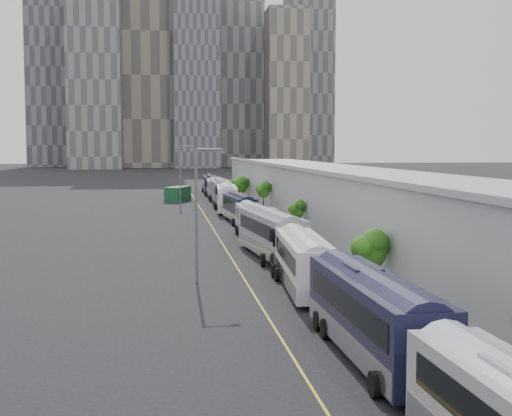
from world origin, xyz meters
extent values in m
cube|color=gray|center=(9.00, 55.00, 0.06)|extent=(10.00, 170.00, 0.12)
cube|color=gold|center=(-1.50, 55.00, 0.01)|extent=(0.12, 160.00, 0.02)
cube|color=gray|center=(13.00, 55.00, 3.40)|extent=(12.00, 160.00, 6.80)
cube|color=gray|center=(13.00, 55.00, 5.85)|extent=(12.45, 160.40, 2.57)
cube|color=gray|center=(7.10, 55.00, 7.00)|extent=(0.30, 160.00, 0.40)
cube|color=slate|center=(-35.00, 300.00, 47.50)|extent=(22.00, 22.00, 95.00)
cube|color=gray|center=(-12.00, 320.00, 60.00)|extent=(26.00, 24.00, 120.00)
cube|color=slate|center=(8.00, 310.00, 40.00)|extent=(20.00, 20.00, 80.00)
cube|color=slate|center=(28.00, 330.00, 52.50)|extent=(24.00, 24.00, 105.00)
cube|color=gray|center=(48.00, 305.00, 35.00)|extent=(18.00, 18.00, 70.00)
cube|color=slate|center=(-55.00, 340.00, 55.00)|extent=(28.00, 26.00, 110.00)
cube|color=slate|center=(65.00, 340.00, 45.00)|extent=(22.00, 22.00, 90.00)
cube|color=#171834|center=(1.92, 19.07, 1.96)|extent=(2.84, 13.30, 3.21)
cube|color=black|center=(1.92, 18.86, 2.54)|extent=(2.88, 11.71, 1.09)
cube|color=silver|center=(1.92, 19.07, 0.94)|extent=(2.88, 13.03, 1.03)
cube|color=#171834|center=(1.92, 20.60, 3.72)|extent=(1.36, 2.26, 0.31)
cube|color=white|center=(1.90, 34.23, 1.86)|extent=(3.28, 12.68, 3.04)
cube|color=black|center=(1.90, 34.03, 2.40)|extent=(3.24, 11.18, 1.03)
cube|color=silver|center=(1.90, 34.23, 0.88)|extent=(3.30, 12.43, 0.97)
cube|color=white|center=(1.90, 35.67, 3.52)|extent=(1.38, 2.20, 0.29)
cube|color=gray|center=(1.89, 48.49, 2.03)|extent=(4.02, 13.88, 3.31)
cube|color=black|center=(1.89, 48.28, 2.62)|extent=(3.93, 12.25, 1.13)
cube|color=silver|center=(1.89, 48.49, 0.96)|extent=(4.04, 13.61, 1.06)
cube|color=gray|center=(1.89, 50.07, 3.84)|extent=(1.58, 2.43, 0.32)
cube|color=#B1B3BC|center=(1.86, 60.15, 1.77)|extent=(2.44, 11.97, 2.90)
cube|color=black|center=(1.86, 59.96, 2.29)|extent=(2.49, 10.54, 0.99)
cube|color=silver|center=(1.86, 60.15, 0.84)|extent=(2.48, 11.73, 0.93)
cube|color=#B1B3BC|center=(1.86, 61.53, 3.36)|extent=(1.20, 2.03, 0.28)
cube|color=black|center=(2.24, 76.47, 1.79)|extent=(3.20, 12.24, 2.94)
cube|color=black|center=(2.24, 76.29, 2.32)|extent=(3.16, 10.80, 1.00)
cube|color=silver|center=(2.24, 76.47, 0.85)|extent=(3.22, 12.01, 0.94)
cube|color=black|center=(2.24, 77.87, 3.40)|extent=(1.34, 2.12, 0.28)
cube|color=white|center=(1.95, 90.74, 2.01)|extent=(3.61, 13.70, 3.28)
cube|color=black|center=(1.95, 90.53, 2.60)|extent=(3.56, 12.08, 1.12)
cube|color=silver|center=(1.95, 90.74, 0.96)|extent=(3.63, 13.43, 1.05)
cube|color=white|center=(1.95, 92.30, 3.80)|extent=(1.50, 2.38, 0.31)
cube|color=gray|center=(2.28, 105.62, 2.06)|extent=(3.10, 13.98, 3.37)
cube|color=black|center=(2.28, 105.40, 2.67)|extent=(3.12, 12.31, 1.15)
cube|color=silver|center=(2.28, 105.62, 0.98)|extent=(3.13, 13.70, 1.08)
cube|color=gray|center=(2.28, 107.22, 3.91)|extent=(1.44, 2.39, 0.32)
cube|color=#B3B4BE|center=(2.20, 119.07, 1.82)|extent=(2.71, 12.33, 2.97)
cube|color=black|center=(2.20, 118.88, 2.35)|extent=(2.74, 10.85, 1.01)
cube|color=silver|center=(2.20, 119.07, 0.87)|extent=(2.74, 12.08, 0.95)
cube|color=#B3B4BE|center=(2.20, 120.49, 3.45)|extent=(1.27, 2.10, 0.28)
cube|color=black|center=(2.29, 131.82, 1.90)|extent=(2.87, 12.88, 3.11)
cube|color=black|center=(2.29, 131.62, 2.46)|extent=(2.90, 11.34, 1.06)
cube|color=silver|center=(2.29, 131.82, 0.90)|extent=(2.91, 12.62, 0.99)
cube|color=black|center=(2.29, 133.30, 3.60)|extent=(1.33, 2.20, 0.30)
cylinder|color=black|center=(5.73, 32.47, 1.42)|extent=(0.18, 0.18, 2.85)
sphere|color=#2C5D15|center=(5.73, 32.47, 2.93)|extent=(2.13, 2.13, 2.13)
cylinder|color=black|center=(6.14, 58.97, 1.53)|extent=(0.18, 0.18, 3.05)
sphere|color=#2C5D15|center=(6.14, 58.97, 3.00)|extent=(1.33, 1.33, 1.33)
cylinder|color=black|center=(5.98, 81.69, 1.88)|extent=(0.18, 0.18, 3.77)
sphere|color=#2C5D15|center=(5.98, 81.69, 3.70)|extent=(1.65, 1.65, 1.65)
cylinder|color=black|center=(5.48, 106.39, 1.51)|extent=(0.18, 0.18, 3.02)
sphere|color=#2C5D15|center=(5.48, 106.39, 3.16)|extent=(2.64, 2.64, 2.64)
cylinder|color=#59595E|center=(-4.88, 37.69, 4.61)|extent=(0.18, 0.18, 9.21)
cylinder|color=#59595E|center=(-3.98, 37.69, 9.11)|extent=(1.80, 0.14, 0.14)
cube|color=#59595E|center=(-3.18, 37.69, 8.96)|extent=(0.50, 0.22, 0.18)
cylinder|color=#59595E|center=(-4.46, 99.83, 4.76)|extent=(0.18, 0.18, 9.52)
cylinder|color=#59595E|center=(-3.56, 99.83, 9.42)|extent=(1.80, 0.14, 0.14)
cube|color=#59595E|center=(-2.76, 99.83, 9.27)|extent=(0.50, 0.22, 0.18)
cube|color=#113A21|center=(-4.59, 111.15, 1.27)|extent=(4.74, 6.90, 2.53)
imported|color=black|center=(-5.00, 128.09, 0.77)|extent=(2.95, 5.72, 1.54)
camera|label=1|loc=(-7.11, -10.65, 9.28)|focal=50.00mm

